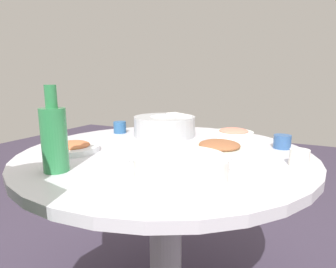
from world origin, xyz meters
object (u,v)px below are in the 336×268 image
Objects in this scene: rice_bowl at (165,126)px; tea_cup_near at (120,127)px; round_dining_table at (166,187)px; dish_tofu_braise at (72,147)px; dish_shrimp at (233,133)px; green_bottle at (54,137)px; tea_cup_far at (299,158)px; tea_cup_side at (282,142)px; dish_stirfry at (219,147)px; soup_bowl at (181,167)px.

tea_cup_near is (-0.25, -0.04, -0.02)m from rice_bowl.
dish_tofu_braise is (-0.32, -0.18, 0.17)m from round_dining_table.
dish_shrimp is 0.74× the size of green_bottle.
tea_cup_far is 0.24m from tea_cup_side.
green_bottle reaches higher than dish_stirfry.
rice_bowl is at bearing 178.34° from tea_cup_side.
tea_cup_side is at bearing 64.14° from soup_bowl.
dish_tofu_braise is at bearing -150.44° from round_dining_table.
dish_stirfry is 3.78× the size of tea_cup_far.
dish_tofu_braise is 3.37× the size of tea_cup_far.
soup_bowl reaches higher than tea_cup_side.
soup_bowl is 3.96× the size of tea_cup_side.
rice_bowl is 1.56× the size of dish_shrimp.
round_dining_table is 0.52m from tea_cup_side.
tea_cup_near is at bearing 139.93° from soup_bowl.
round_dining_table is 4.28× the size of green_bottle.
round_dining_table is 0.41m from dish_tofu_braise.
tea_cup_near is at bearing 98.30° from dish_tofu_braise.
dish_shrimp is 0.59m from tea_cup_near.
tea_cup_side is (0.55, -0.02, -0.02)m from rice_bowl.
green_bottle is 3.84× the size of tea_cup_side.
green_bottle reaches higher than round_dining_table.
dish_tofu_braise reaches higher than dish_shrimp.
green_bottle reaches higher than dish_shrimp.
dish_shrimp is 0.50m from tea_cup_far.
tea_cup_side reaches higher than dish_tofu_braise.
soup_bowl is at bearing -8.18° from dish_tofu_braise.
rice_bowl reaches higher than dish_shrimp.
soup_bowl reaches higher than dish_tofu_braise.
rice_bowl is at bearing -154.52° from dish_shrimp.
tea_cup_far is at bearing -13.25° from tea_cup_near.
round_dining_table is 5.79× the size of dish_shrimp.
soup_bowl is at bearing -40.07° from tea_cup_near.
dish_tofu_braise is at bearing -81.70° from tea_cup_near.
dish_shrimp is 3.13× the size of tea_cup_far.
soup_bowl is 0.73m from tea_cup_near.
tea_cup_near is (-0.19, 0.59, -0.08)m from green_bottle.
rice_bowl reaches higher than tea_cup_far.
green_bottle is at bearing -116.58° from round_dining_table.
soup_bowl is 0.40m from green_bottle.
tea_cup_far is at bearing 1.32° from round_dining_table.
round_dining_table is 5.38× the size of dish_tofu_braise.
dish_stirfry is (0.20, 0.07, 0.18)m from round_dining_table.
tea_cup_near is (-0.56, -0.19, 0.01)m from dish_shrimp.
green_bottle is at bearing -150.06° from tea_cup_far.
tea_cup_side is at bearing 106.79° from tea_cup_far.
green_bottle is 4.03× the size of tea_cup_near.
tea_cup_near is (-0.58, 0.15, 0.01)m from dish_stirfry.
green_bottle is at bearing -95.01° from rice_bowl.
soup_bowl is at bearing -54.85° from round_dining_table.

